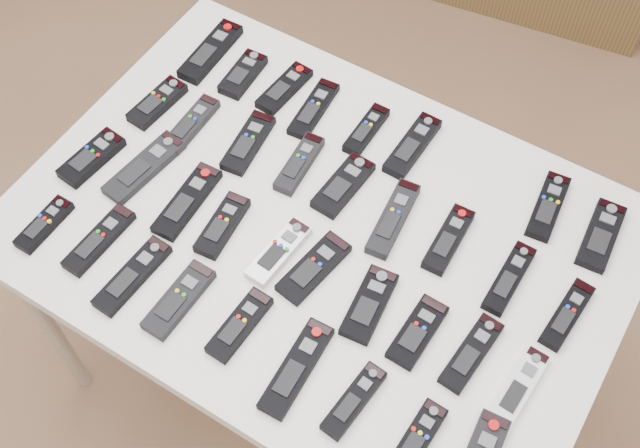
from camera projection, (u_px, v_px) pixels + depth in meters
The scene contains 37 objects.
ground at pixel (272, 357), 2.35m from camera, with size 4.00×4.00×0.00m, color #855D44.
table at pixel (320, 243), 1.72m from camera, with size 1.25×0.88×0.78m.
remote_0 at pixel (211, 52), 1.93m from camera, with size 0.06×0.20×0.02m, color black.
remote_1 at pixel (243, 74), 1.89m from camera, with size 0.06×0.14×0.02m, color black.
remote_2 at pixel (284, 88), 1.87m from camera, with size 0.05×0.16×0.02m, color black.
remote_3 at pixel (314, 109), 1.84m from camera, with size 0.05×0.17×0.02m, color black.
remote_4 at pixel (366, 130), 1.80m from camera, with size 0.04×0.15×0.02m, color black.
remote_5 at pixel (412, 146), 1.78m from camera, with size 0.05×0.18×0.02m, color black.
remote_6 at pixel (548, 206), 1.69m from camera, with size 0.05×0.17×0.02m, color black.
remote_7 at pixel (601, 235), 1.65m from camera, with size 0.06×0.17×0.02m, color black.
remote_8 at pixel (157, 103), 1.84m from camera, with size 0.05×0.15×0.02m, color black.
remote_9 at pixel (191, 124), 1.81m from camera, with size 0.05×0.17×0.02m, color black.
remote_10 at pixel (248, 143), 1.78m from camera, with size 0.06×0.17×0.02m, color black.
remote_11 at pixel (299, 164), 1.75m from camera, with size 0.04×0.16×0.02m, color black.
remote_12 at pixel (343, 185), 1.72m from camera, with size 0.06×0.16×0.02m, color black.
remote_13 at pixel (393, 218), 1.67m from camera, with size 0.05×0.19×0.02m, color black.
remote_14 at pixel (448, 239), 1.65m from camera, with size 0.05×0.16×0.02m, color black.
remote_15 at pixel (509, 278), 1.60m from camera, with size 0.04×0.17×0.02m, color black.
remote_16 at pixel (567, 315), 1.56m from camera, with size 0.04×0.16×0.02m, color black.
remote_17 at pixel (92, 158), 1.76m from camera, with size 0.06×0.16×0.02m, color black.
remote_18 at pixel (144, 167), 1.75m from camera, with size 0.06×0.20×0.02m, color black.
remote_19 at pixel (187, 201), 1.70m from camera, with size 0.06×0.19×0.02m, color black.
remote_20 at pixel (222, 225), 1.66m from camera, with size 0.05×0.15×0.02m, color black.
remote_21 at pixel (279, 252), 1.63m from camera, with size 0.05×0.16×0.02m, color #B7B7BC.
remote_22 at pixel (314, 268), 1.61m from camera, with size 0.06×0.17×0.02m, color black.
remote_23 at pixel (369, 304), 1.57m from camera, with size 0.06×0.16×0.02m, color black.
remote_24 at pixel (417, 332), 1.54m from camera, with size 0.06×0.15×0.02m, color black.
remote_25 at pixel (471, 353), 1.51m from camera, with size 0.05×0.17×0.02m, color black.
remote_26 at pixel (518, 388), 1.47m from camera, with size 0.05×0.17×0.02m, color silver.
remote_27 at pixel (44, 224), 1.67m from camera, with size 0.04×0.14×0.02m, color black.
remote_28 at pixel (99, 240), 1.65m from camera, with size 0.05×0.18×0.02m, color black.
remote_29 at pixel (133, 276), 1.60m from camera, with size 0.05×0.19×0.02m, color black.
remote_30 at pixel (179, 300), 1.57m from camera, with size 0.06×0.17×0.02m, color black.
remote_31 at pixel (240, 325), 1.54m from camera, with size 0.05×0.16×0.02m, color black.
remote_32 at pixel (297, 368), 1.50m from camera, with size 0.05×0.20×0.02m, color black.
remote_33 at pixel (354, 401), 1.46m from camera, with size 0.04×0.16×0.02m, color black.
remote_34 at pixel (417, 439), 1.42m from camera, with size 0.05×0.15×0.02m, color black.
Camera 1 is at (0.61, -0.72, 2.20)m, focal length 45.00 mm.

